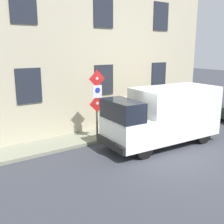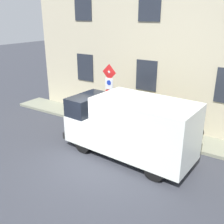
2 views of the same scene
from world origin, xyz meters
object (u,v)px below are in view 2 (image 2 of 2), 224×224
sign_post_stacked (109,89)px  bicycle_black (185,128)px  delivery_van (131,126)px  pedestrian (150,113)px  bicycle_orange (165,124)px  litter_bin (150,125)px

sign_post_stacked → bicycle_black: sign_post_stacked is taller
sign_post_stacked → delivery_van: 3.04m
sign_post_stacked → bicycle_black: (0.86, -3.58, -1.56)m
sign_post_stacked → pedestrian: (0.52, -1.97, -1.00)m
bicycle_orange → litter_bin: (-0.71, 0.49, 0.08)m
bicycle_black → bicycle_orange: size_ratio=1.00×
sign_post_stacked → litter_bin: (0.15, -2.14, -1.48)m
pedestrian → litter_bin: 0.63m
pedestrian → bicycle_orange: bearing=-135.2°
delivery_van → litter_bin: (2.06, 0.11, -0.74)m
bicycle_orange → delivery_van: bearing=80.7°
sign_post_stacked → delivery_van: (-1.91, -2.25, -0.74)m
sign_post_stacked → litter_bin: bearing=-86.1°
delivery_van → bicycle_black: (2.77, -1.33, -0.82)m
sign_post_stacked → litter_bin: sign_post_stacked is taller
pedestrian → litter_bin: pedestrian is taller
sign_post_stacked → delivery_van: sign_post_stacked is taller
litter_bin → delivery_van: bearing=-177.0°
bicycle_orange → pedestrian: size_ratio=1.00×
sign_post_stacked → litter_bin: size_ratio=3.34×
bicycle_black → bicycle_orange: 0.95m
delivery_van → litter_bin: size_ratio=6.06×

